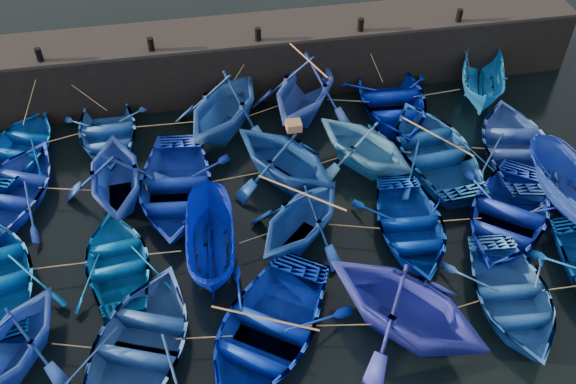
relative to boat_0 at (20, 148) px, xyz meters
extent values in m
plane|color=black|center=(9.10, -7.43, -0.45)|extent=(120.00, 120.00, 0.00)
cube|color=black|center=(9.10, 3.07, 0.80)|extent=(26.00, 2.50, 2.50)
cube|color=black|center=(9.10, 3.07, 2.11)|extent=(26.00, 2.50, 0.12)
cylinder|color=black|center=(1.10, 2.17, 2.42)|extent=(0.24, 0.24, 0.50)
cylinder|color=black|center=(5.10, 2.17, 2.42)|extent=(0.24, 0.24, 0.50)
cylinder|color=black|center=(9.10, 2.17, 2.42)|extent=(0.24, 0.24, 0.50)
cylinder|color=black|center=(13.10, 2.17, 2.42)|extent=(0.24, 0.24, 0.50)
cylinder|color=black|center=(17.10, 2.17, 2.42)|extent=(0.24, 0.24, 0.50)
imported|color=#003D9E|center=(0.00, 0.00, 0.00)|extent=(4.43, 5.18, 0.91)
imported|color=blue|center=(3.08, 0.35, 0.02)|extent=(3.57, 4.78, 0.95)
imported|color=#1F4F9E|center=(7.48, 0.26, 0.76)|extent=(5.88, 6.06, 2.43)
imported|color=blue|center=(10.66, 0.75, 0.81)|extent=(6.01, 6.23, 2.52)
imported|color=#0016A8|center=(14.04, 0.31, 0.11)|extent=(4.23, 5.69, 1.13)
imported|color=blue|center=(17.83, 0.47, 0.40)|extent=(3.21, 4.69, 1.70)
imported|color=#1631A9|center=(0.01, -2.39, 0.07)|extent=(5.28, 6.05, 1.05)
imported|color=#1A3CA0|center=(3.54, -2.83, 0.66)|extent=(3.85, 4.41, 2.22)
imported|color=#0E29A5|center=(5.39, -3.17, 0.09)|extent=(4.33, 5.66, 1.09)
imported|color=navy|center=(9.21, -2.97, 0.70)|extent=(5.65, 5.77, 2.30)
imported|color=#2F73B5|center=(12.10, -2.68, 0.61)|extent=(5.21, 5.34, 2.14)
imported|color=navy|center=(14.69, -2.87, 0.11)|extent=(4.28, 5.70, 1.12)
imported|color=#284998|center=(17.68, -3.23, 0.09)|extent=(4.74, 5.93, 1.10)
imported|color=#0256A1|center=(3.54, -5.99, -0.02)|extent=(3.46, 4.49, 0.86)
imported|color=#001496|center=(6.35, -6.04, 0.34)|extent=(1.82, 4.18, 1.58)
imported|color=#134197|center=(9.24, -5.75, 0.59)|extent=(5.22, 5.21, 2.08)
imported|color=#00268C|center=(12.69, -6.24, 0.02)|extent=(3.57, 4.76, 0.94)
imported|color=#0D249A|center=(15.91, -6.36, 0.08)|extent=(6.10, 6.38, 1.08)
imported|color=navy|center=(18.17, -6.17, 0.43)|extent=(2.62, 4.85, 1.78)
imported|color=blue|center=(0.94, -8.69, 0.51)|extent=(4.49, 4.70, 1.93)
imported|color=navy|center=(4.22, -9.14, 0.09)|extent=(5.41, 6.26, 1.09)
imported|color=#0222B4|center=(7.55, -9.32, 0.11)|extent=(6.27, 6.67, 1.13)
imported|color=#222BA7|center=(11.36, -9.63, 0.83)|extent=(6.38, 6.42, 2.56)
imported|color=blue|center=(14.71, -9.39, 0.02)|extent=(3.65, 4.85, 0.95)
cube|color=#91603F|center=(9.51, -2.97, 1.99)|extent=(0.50, 0.44, 0.28)
cylinder|color=tan|center=(1.54, 0.17, 0.10)|extent=(1.29, 0.38, 0.04)
cylinder|color=tan|center=(5.28, 0.30, 0.10)|extent=(2.61, 0.12, 0.04)
cylinder|color=tan|center=(9.07, 0.51, 0.10)|extent=(1.39, 0.53, 0.04)
cylinder|color=tan|center=(12.35, 0.53, 0.10)|extent=(1.59, 0.47, 0.04)
cylinder|color=tan|center=(15.93, 0.39, 0.10)|extent=(1.99, 0.19, 0.04)
cylinder|color=tan|center=(1.77, -2.61, 0.10)|extent=(1.74, 0.47, 0.04)
cylinder|color=tan|center=(4.46, -3.00, 0.10)|extent=(0.08, 0.35, 0.04)
cylinder|color=tan|center=(7.30, -3.07, 0.10)|extent=(2.03, 0.23, 0.04)
cylinder|color=tan|center=(10.66, -2.83, 0.10)|extent=(1.09, 0.32, 0.04)
cylinder|color=tan|center=(13.40, -2.77, 0.10)|extent=(0.80, 0.22, 0.04)
cylinder|color=tan|center=(16.19, -3.05, 0.10)|extent=(1.20, 0.40, 0.04)
cylinder|color=tan|center=(1.73, -5.97, 0.10)|extent=(1.83, 0.07, 0.04)
cylinder|color=tan|center=(4.95, -6.01, 0.10)|extent=(1.01, 0.08, 0.04)
cylinder|color=tan|center=(7.79, -5.89, 0.10)|extent=(1.10, 0.32, 0.04)
cylinder|color=tan|center=(10.96, -6.00, 0.10)|extent=(1.66, 0.52, 0.04)
cylinder|color=tan|center=(14.30, -6.30, 0.10)|extent=(1.43, 0.15, 0.04)
cylinder|color=tan|center=(17.04, -6.27, 0.10)|extent=(0.47, 0.22, 0.04)
cylinder|color=tan|center=(2.58, -8.92, 0.10)|extent=(1.49, 0.48, 0.04)
cylinder|color=tan|center=(5.88, -9.23, 0.10)|extent=(1.54, 0.22, 0.04)
cylinder|color=tan|center=(9.45, -9.47, 0.10)|extent=(2.01, 0.34, 0.04)
cylinder|color=tan|center=(13.04, -9.51, 0.10)|extent=(1.56, 0.28, 0.04)
cylinder|color=tan|center=(16.26, -9.40, 0.10)|extent=(1.30, 0.06, 0.04)
cylinder|color=tan|center=(0.55, 1.64, 1.13)|extent=(1.14, 0.92, 2.09)
cylinder|color=tan|center=(2.09, 1.81, 1.13)|extent=(2.02, 0.57, 2.10)
cylinder|color=tan|center=(8.29, 1.76, 1.13)|extent=(1.65, 0.66, 2.09)
cylinder|color=tan|center=(9.88, 2.01, 1.13)|extent=(1.59, 0.15, 2.09)
cylinder|color=tan|center=(13.57, 1.79, 1.13)|extent=(0.99, 0.60, 2.09)
cylinder|color=tan|center=(17.46, 1.87, 1.13)|extent=(0.78, 0.45, 2.08)
cylinder|color=#99724C|center=(10.66, 0.75, 2.10)|extent=(1.08, 2.84, 0.06)
cylinder|color=#99724C|center=(14.69, -2.87, 0.70)|extent=(1.77, 2.49, 0.06)
cylinder|color=#99724C|center=(9.24, -5.75, 1.66)|extent=(2.34, 1.97, 0.06)
cylinder|color=#99724C|center=(7.55, -9.32, 0.70)|extent=(2.74, 1.32, 0.06)
camera|label=1|loc=(6.41, -19.13, 15.06)|focal=40.00mm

